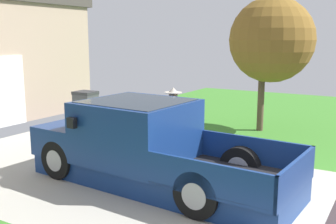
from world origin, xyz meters
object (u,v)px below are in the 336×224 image
object	(u,v)px
pickup_truck	(142,146)
wheeled_trash_bin	(86,106)
handbag	(181,158)
neighbor_tree	(271,39)
person_with_hat	(173,119)

from	to	relation	value
pickup_truck	wheeled_trash_bin	size ratio (longest dim) A/B	5.01
handbag	neighbor_tree	xyz separation A→B (m)	(4.27, -0.69, 2.69)
person_with_hat	neighbor_tree	world-z (taller)	neighbor_tree
wheeled_trash_bin	neighbor_tree	bearing A→B (deg)	-70.59
pickup_truck	neighbor_tree	bearing A→B (deg)	-5.01
person_with_hat	neighbor_tree	bearing A→B (deg)	167.71
pickup_truck	person_with_hat	size ratio (longest dim) A/B	3.10
pickup_truck	handbag	size ratio (longest dim) A/B	12.60
person_with_hat	neighbor_tree	distance (m)	4.72
pickup_truck	wheeled_trash_bin	xyz separation A→B (m)	(3.66, 4.79, -0.14)
pickup_truck	wheeled_trash_bin	distance (m)	6.03
wheeled_trash_bin	handbag	bearing A→B (deg)	-114.79
person_with_hat	pickup_truck	bearing A→B (deg)	2.33
pickup_truck	handbag	bearing A→B (deg)	-2.81
pickup_truck	neighbor_tree	xyz separation A→B (m)	(5.64, -0.84, 2.09)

